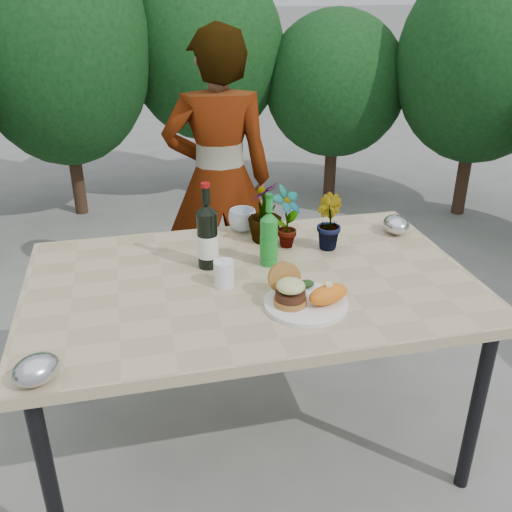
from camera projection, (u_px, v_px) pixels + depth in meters
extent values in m
plane|color=slate|center=(252.00, 436.00, 2.39)|extent=(80.00, 80.00, 0.00)
cube|color=tan|center=(251.00, 284.00, 2.07)|extent=(1.60, 1.00, 0.04)
cylinder|color=black|center=(49.00, 484.00, 1.72)|extent=(0.05, 0.05, 0.71)
cylinder|color=black|center=(476.00, 410.00, 2.01)|extent=(0.05, 0.05, 0.71)
cylinder|color=black|center=(67.00, 332.00, 2.46)|extent=(0.05, 0.05, 0.71)
cylinder|color=black|center=(378.00, 295.00, 2.75)|extent=(0.05, 0.05, 0.71)
cylinder|color=#382316|center=(79.00, 188.00, 4.59)|extent=(0.10, 0.10, 0.42)
ellipsoid|color=#18491B|center=(58.00, 45.00, 4.11)|extent=(1.33, 1.33, 1.75)
cylinder|color=#382316|center=(210.00, 167.00, 4.97)|extent=(0.10, 0.10, 0.50)
ellipsoid|color=#18491B|center=(206.00, 50.00, 4.55)|extent=(1.25, 1.25, 1.42)
cylinder|color=#382316|center=(330.00, 176.00, 4.93)|extent=(0.10, 0.10, 0.38)
ellipsoid|color=#18491B|center=(335.00, 84.00, 4.60)|extent=(1.14, 1.14, 1.16)
cylinder|color=#382316|center=(461.00, 187.00, 4.58)|extent=(0.10, 0.10, 0.44)
ellipsoid|color=#18491B|center=(482.00, 62.00, 4.16)|extent=(1.24, 1.24, 1.48)
cylinder|color=white|center=(306.00, 304.00, 1.89)|extent=(0.28, 0.28, 0.01)
cylinder|color=#B7722D|center=(290.00, 301.00, 1.87)|extent=(0.11, 0.11, 0.02)
cylinder|color=#472314|center=(290.00, 295.00, 1.86)|extent=(0.10, 0.10, 0.02)
ellipsoid|color=beige|center=(291.00, 286.00, 1.84)|extent=(0.10, 0.10, 0.04)
cylinder|color=#B7722D|center=(284.00, 278.00, 1.91)|extent=(0.11, 0.06, 0.11)
ellipsoid|color=orange|center=(328.00, 294.00, 1.87)|extent=(0.17, 0.12, 0.06)
ellipsoid|color=olive|center=(298.00, 286.00, 1.96)|extent=(0.04, 0.04, 0.02)
ellipsoid|color=#193814|center=(306.00, 284.00, 1.97)|extent=(0.06, 0.04, 0.03)
cylinder|color=black|center=(208.00, 240.00, 2.10)|extent=(0.08, 0.08, 0.22)
cylinder|color=white|center=(208.00, 245.00, 2.11)|extent=(0.08, 0.08, 0.09)
cone|color=black|center=(206.00, 208.00, 2.05)|extent=(0.08, 0.08, 0.04)
cylinder|color=black|center=(206.00, 195.00, 2.03)|extent=(0.03, 0.03, 0.06)
cylinder|color=maroon|center=(205.00, 185.00, 2.01)|extent=(0.03, 0.03, 0.02)
cylinder|color=#188528|center=(269.00, 242.00, 2.13)|extent=(0.07, 0.07, 0.18)
cylinder|color=#198C26|center=(269.00, 247.00, 2.14)|extent=(0.07, 0.07, 0.07)
cone|color=#188528|center=(269.00, 216.00, 2.08)|extent=(0.07, 0.07, 0.03)
cylinder|color=#188528|center=(269.00, 205.00, 2.06)|extent=(0.03, 0.03, 0.05)
cylinder|color=#0C5919|center=(269.00, 196.00, 2.05)|extent=(0.03, 0.03, 0.01)
cylinder|color=white|center=(224.00, 274.00, 2.00)|extent=(0.07, 0.07, 0.09)
imported|color=#286020|center=(287.00, 217.00, 2.25)|extent=(0.16, 0.15, 0.26)
imported|color=#24591E|center=(328.00, 222.00, 2.26)|extent=(0.11, 0.13, 0.22)
imported|color=#26511B|center=(265.00, 212.00, 2.31)|extent=(0.20, 0.20, 0.25)
imported|color=silver|center=(243.00, 220.00, 2.44)|extent=(0.15, 0.15, 0.09)
ellipsoid|color=#B8BABF|center=(37.00, 370.00, 1.52)|extent=(0.17, 0.17, 0.08)
ellipsoid|color=silver|center=(396.00, 225.00, 2.42)|extent=(0.12, 0.14, 0.08)
imported|color=#9C6E4E|center=(219.00, 181.00, 2.97)|extent=(0.60, 0.42, 1.55)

